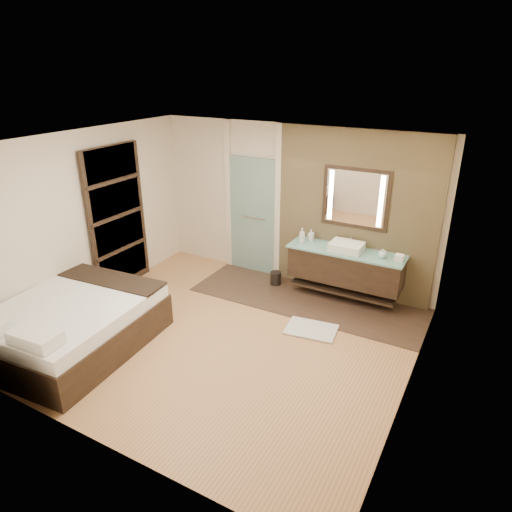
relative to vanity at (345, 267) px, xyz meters
The scene contains 15 objects.
floor 2.29m from the vanity, 119.83° to the right, with size 5.00×5.00×0.00m, color #A66F45.
tile_strip 0.83m from the vanity, 147.54° to the right, with size 3.80×1.30×0.01m, color #37291E.
stone_wall 0.82m from the vanity, 90.00° to the left, with size 2.60×0.08×2.70m, color tan.
vanity is the anchor object (origin of this frame).
mirror_unit 1.10m from the vanity, 90.00° to the left, with size 1.06×0.04×0.96m.
frosted_door 1.95m from the vanity, behind, with size 1.10×0.12×2.70m.
shoji_partition 3.82m from the vanity, 159.50° to the right, with size 0.06×1.20×2.40m.
bed 4.13m from the vanity, 131.79° to the right, with size 1.86×2.25×0.82m.
bath_mat 1.28m from the vanity, 94.06° to the right, with size 0.72×0.50×0.02m, color silver.
waste_bin 1.29m from the vanity, behind, with size 0.19×0.19×0.24m, color black.
tissue_box 0.89m from the vanity, ahead, with size 0.12×0.12×0.10m, color white.
soap_bottle_a 0.86m from the vanity, behind, with size 0.09×0.10×0.25m, color silver.
soap_bottle_b 0.77m from the vanity, 169.00° to the left, with size 0.09×0.09×0.19m, color #B2B2B2.
soap_bottle_c 0.67m from the vanity, ahead, with size 0.11×0.11×0.14m, color silver.
cup 0.65m from the vanity, ahead, with size 0.11×0.11×0.09m, color white.
Camera 1 is at (3.05, -4.59, 3.59)m, focal length 32.00 mm.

